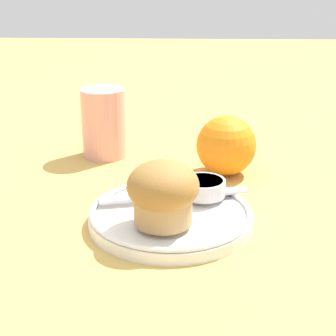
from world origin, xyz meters
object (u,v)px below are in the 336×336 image
Objects in this scene: orange_fruit at (229,146)px; juice_glass at (107,123)px; muffin at (167,192)px; butter_knife at (178,195)px.

juice_glass is at bearing 159.09° from orange_fruit.
juice_glass reaches higher than orange_fruit.
muffin reaches higher than butter_knife.
juice_glass is at bearing 107.68° from butter_knife.
muffin is at bearing -112.46° from orange_fruit.
muffin is 0.22m from orange_fruit.
butter_knife is at bearing -118.87° from orange_fruit.
orange_fruit is at bearing -20.91° from juice_glass.
orange_fruit is 0.80× the size of juice_glass.
muffin is 0.93× the size of orange_fruit.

